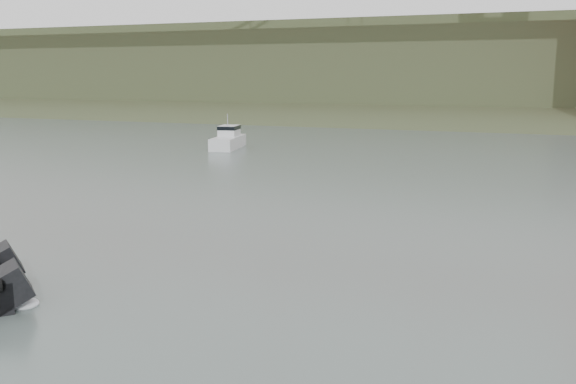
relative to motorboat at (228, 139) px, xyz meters
name	(u,v)px	position (x,y,z in m)	size (l,w,h in m)	color
ground	(218,332)	(21.19, -42.84, -0.90)	(400.00, 400.00, 0.00)	#4B5A56
headlands	(500,76)	(21.19, 82.66, 6.14)	(500.00, 105.36, 27.12)	#324125
motorboat	(228,139)	(0.00, 0.00, 0.00)	(3.46, 6.87, 3.61)	silver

